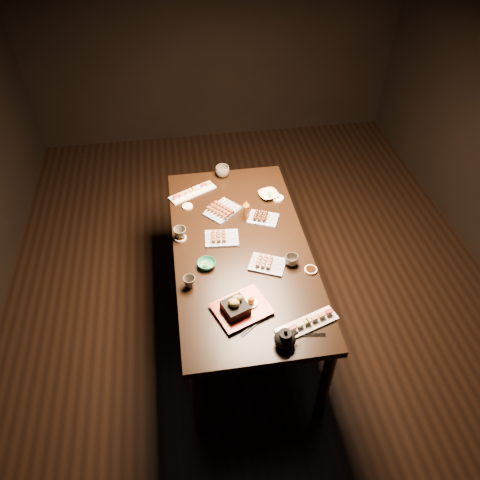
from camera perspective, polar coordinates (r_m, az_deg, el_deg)
The scene contains 23 objects.
ground at distance 3.87m, azimuth 1.57°, elevation -6.11°, with size 5.00×5.00×0.00m, color black.
dining_table at distance 3.41m, azimuth 0.13°, elevation -5.41°, with size 0.90×1.80×0.75m, color black.
sushi_platter_near at distance 2.72m, azimuth 8.18°, elevation -9.92°, with size 0.38×0.10×0.05m, color white, non-canonical shape.
sushi_platter_far at distance 3.59m, azimuth -5.81°, elevation 5.97°, with size 0.37×0.10×0.04m, color white, non-canonical shape.
yakitori_plate_center at distance 3.17m, azimuth -2.25°, elevation 0.49°, with size 0.23×0.16×0.06m, color #828EB6, non-canonical shape.
yakitori_plate_right at distance 3.00m, azimuth 3.36°, elevation -2.72°, with size 0.22×0.16×0.06m, color #828EB6, non-canonical shape.
yakitori_plate_left at distance 3.39m, azimuth -2.17°, elevation 3.85°, with size 0.24×0.18×0.06m, color #828EB6, non-canonical shape.
tsukune_plate at distance 3.33m, azimuth 2.84°, elevation 2.88°, with size 0.21×0.15×0.05m, color #828EB6, non-canonical shape.
edamame_bowl_green at distance 3.01m, azimuth -4.10°, elevation -2.94°, with size 0.12×0.12×0.04m, color #2D8969.
edamame_bowl_cream at distance 3.54m, azimuth 3.49°, elevation 5.52°, with size 0.14×0.14×0.03m, color beige.
tempura_tray at distance 2.73m, azimuth 0.21°, elevation -7.84°, with size 0.31×0.25×0.11m, color black, non-canonical shape.
teacup_near_left at distance 2.89m, azimuth -6.19°, elevation -5.11°, with size 0.08×0.08×0.07m, color #4D473B.
teacup_mid_right at distance 3.02m, azimuth 6.30°, elevation -2.47°, with size 0.09×0.09×0.07m, color #4D473B.
teacup_far_left at distance 3.20m, azimuth -7.33°, elevation 0.79°, with size 0.09×0.09×0.08m, color #4D473B.
teacup_far_right at distance 3.74m, azimuth -2.16°, elevation 8.35°, with size 0.11×0.11×0.09m, color #4D473B.
teapot at distance 2.60m, azimuth 5.51°, elevation -11.77°, with size 0.14×0.14×0.12m, color black, non-canonical shape.
condiment_bottle at distance 3.31m, azimuth 0.75°, elevation 3.75°, with size 0.05×0.05×0.15m, color brown.
sauce_dish_west at distance 3.21m, azimuth -7.29°, elevation 0.24°, with size 0.08×0.08×0.01m, color white.
sauce_dish_east at distance 3.53m, azimuth 4.62°, elevation 5.10°, with size 0.09×0.09×0.02m, color white.
sauce_dish_se at distance 3.01m, azimuth 8.61°, elevation -3.62°, with size 0.08×0.08×0.01m, color white.
sauce_dish_nw at distance 3.47m, azimuth -6.41°, elevation 4.08°, with size 0.08×0.08×0.01m, color white.
chopsticks_near at distance 2.71m, azimuth 1.93°, elevation -10.15°, with size 0.24×0.02×0.01m, color black, non-canonical shape.
chopsticks_se at distance 2.69m, azimuth 8.02°, elevation -11.38°, with size 0.22×0.02×0.01m, color black, non-canonical shape.
Camera 1 is at (-0.49, -2.47, 2.93)m, focal length 35.00 mm.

